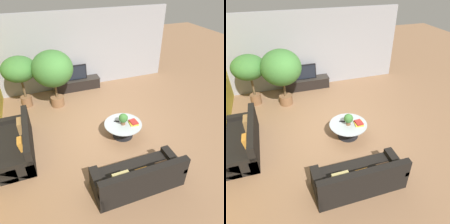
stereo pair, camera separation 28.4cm
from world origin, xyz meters
TOP-DOWN VIEW (x-y plane):
  - ground_plane at (0.00, 0.00)m, footprint 24.00×24.00m
  - back_wall_stone at (0.00, 3.26)m, footprint 7.40×0.12m
  - media_console at (-0.32, 2.94)m, footprint 1.89×0.50m
  - television at (-0.32, 2.94)m, footprint 0.86×0.13m
  - coffee_table at (0.28, -0.51)m, footprint 1.11×1.11m
  - couch_by_wall at (-2.66, -0.14)m, footprint 0.84×2.12m
  - couch_near_entry at (-0.11, -2.30)m, footprint 2.08×0.84m
  - potted_palm_tall at (-2.34, 2.31)m, footprint 1.15×1.15m
  - potted_palm_corner at (-1.28, 1.95)m, footprint 1.38×1.38m
  - potted_plant_tabletop at (0.27, -0.53)m, footprint 0.27×0.27m
  - book_stack at (0.57, -0.60)m, footprint 0.28×0.31m
  - remote_black at (0.14, -0.34)m, footprint 0.16×0.09m

SIDE VIEW (x-z plane):
  - ground_plane at x=0.00m, z-range 0.00..0.00m
  - media_console at x=-0.32m, z-range 0.01..0.45m
  - couch_by_wall at x=-2.66m, z-range -0.14..0.70m
  - couch_near_entry at x=-0.11m, z-range -0.14..0.70m
  - coffee_table at x=0.28m, z-range 0.09..0.54m
  - remote_black at x=0.14m, z-range 0.45..0.47m
  - book_stack at x=0.57m, z-range 0.45..0.52m
  - potted_plant_tabletop at x=0.27m, z-range 0.48..0.83m
  - television at x=-0.32m, z-range 0.43..1.04m
  - potted_palm_tall at x=-2.34m, z-range 0.45..2.31m
  - potted_palm_corner at x=-1.28m, z-range 0.37..2.42m
  - back_wall_stone at x=0.00m, z-range 0.00..3.00m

